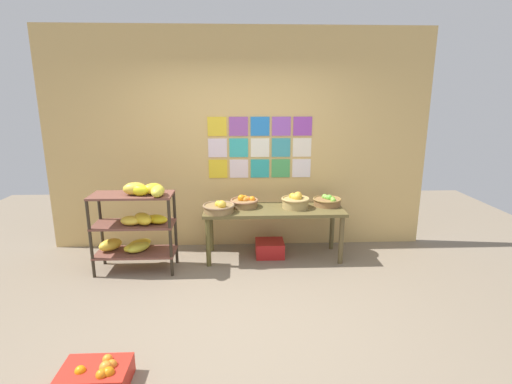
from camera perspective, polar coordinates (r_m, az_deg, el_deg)
ground at (r=3.95m, az=-2.36°, el=-17.24°), size 9.58×9.58×0.00m
back_wall_with_art at (r=5.23m, az=-2.57°, el=7.43°), size 5.08×0.07×2.90m
banana_shelf_unit at (r=4.77m, az=-17.06°, el=-4.18°), size 0.94×0.54×1.08m
display_table at (r=4.95m, az=2.55°, el=-3.27°), size 1.75×0.60×0.66m
fruit_basket_left at (r=4.77m, az=-5.51°, el=-2.26°), size 0.39×0.39×0.17m
fruit_basket_centre at (r=4.99m, az=-1.75°, el=-1.47°), size 0.36×0.36×0.16m
fruit_basket_right at (r=5.13m, az=10.35°, el=-1.31°), size 0.37×0.37×0.14m
fruit_basket_back_left at (r=4.96m, az=5.75°, el=-1.34°), size 0.36×0.36×0.20m
produce_crate_under_table at (r=5.15m, az=1.96°, el=-8.24°), size 0.36×0.34×0.20m
orange_crate_foreground at (r=3.30m, az=-22.41°, el=-23.60°), size 0.48×0.32×0.21m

